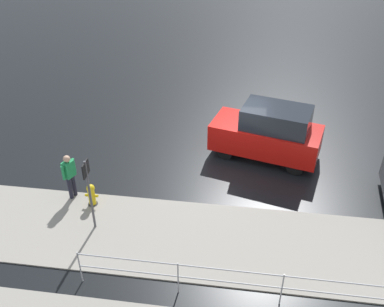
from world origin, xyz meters
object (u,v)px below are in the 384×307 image
at_px(moving_hatchback, 268,133).
at_px(pedestrian, 69,173).
at_px(fire_hydrant, 92,195).
at_px(sign_post, 88,186).

height_order(moving_hatchback, pedestrian, moving_hatchback).
xyz_separation_m(moving_hatchback, fire_hydrant, (5.49, 3.61, -0.63)).
bearing_deg(pedestrian, moving_hatchback, -152.03).
bearing_deg(sign_post, fire_hydrant, -67.49).
xyz_separation_m(moving_hatchback, pedestrian, (6.25, 3.32, -0.07)).
xyz_separation_m(fire_hydrant, sign_post, (-0.41, 0.99, 1.18)).
bearing_deg(moving_hatchback, fire_hydrant, 33.35).
distance_m(pedestrian, sign_post, 1.85).
height_order(moving_hatchback, sign_post, sign_post).
bearing_deg(fire_hydrant, sign_post, 112.51).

